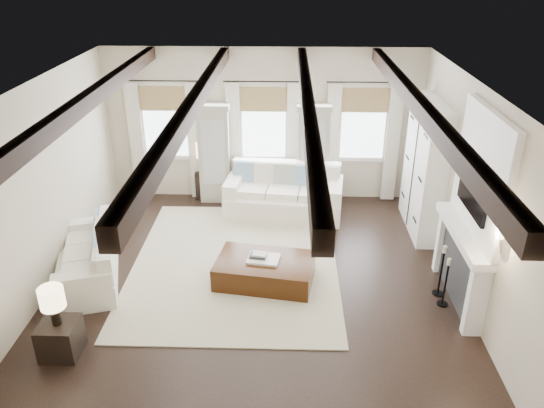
{
  "coord_description": "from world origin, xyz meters",
  "views": [
    {
      "loc": [
        0.49,
        -6.88,
        4.91
      ],
      "look_at": [
        0.26,
        0.93,
        1.15
      ],
      "focal_mm": 35.0,
      "sensor_mm": 36.0,
      "label": 1
    }
  ],
  "objects_px": {
    "side_table_front": "(61,338)",
    "ottoman": "(265,271)",
    "side_table_back": "(206,183)",
    "sofa_left": "(91,260)",
    "sofa_back": "(284,194)"
  },
  "relations": [
    {
      "from": "sofa_back",
      "to": "side_table_front",
      "type": "xyz_separation_m",
      "value": [
        -2.94,
        -4.36,
        -0.16
      ]
    },
    {
      "from": "sofa_left",
      "to": "side_table_back",
      "type": "distance_m",
      "value": 3.54
    },
    {
      "from": "sofa_back",
      "to": "side_table_front",
      "type": "height_order",
      "value": "sofa_back"
    },
    {
      "from": "side_table_front",
      "to": "ottoman",
      "type": "bearing_deg",
      "value": 34.01
    },
    {
      "from": "sofa_left",
      "to": "ottoman",
      "type": "bearing_deg",
      "value": -0.67
    },
    {
      "from": "sofa_left",
      "to": "side_table_back",
      "type": "bearing_deg",
      "value": 66.25
    },
    {
      "from": "sofa_back",
      "to": "ottoman",
      "type": "xyz_separation_m",
      "value": [
        -0.29,
        -2.57,
        -0.2
      ]
    },
    {
      "from": "sofa_back",
      "to": "side_table_back",
      "type": "height_order",
      "value": "sofa_back"
    },
    {
      "from": "ottoman",
      "to": "side_table_back",
      "type": "relative_size",
      "value": 2.47
    },
    {
      "from": "ottoman",
      "to": "side_table_front",
      "type": "height_order",
      "value": "side_table_front"
    },
    {
      "from": "sofa_back",
      "to": "side_table_front",
      "type": "distance_m",
      "value": 5.26
    },
    {
      "from": "sofa_back",
      "to": "sofa_left",
      "type": "distance_m",
      "value": 4.03
    },
    {
      "from": "side_table_back",
      "to": "side_table_front",
      "type": "bearing_deg",
      "value": -103.66
    },
    {
      "from": "side_table_front",
      "to": "side_table_back",
      "type": "bearing_deg",
      "value": 76.34
    },
    {
      "from": "sofa_back",
      "to": "side_table_back",
      "type": "bearing_deg",
      "value": 157.53
    }
  ]
}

